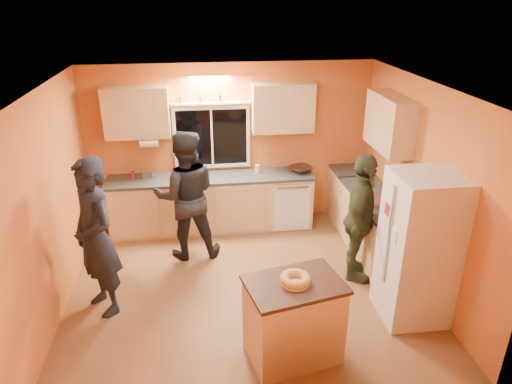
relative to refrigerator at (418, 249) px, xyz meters
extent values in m
plane|color=brown|center=(-1.89, 0.80, -0.90)|extent=(4.50, 4.50, 0.00)
cube|color=#CE7934|center=(-1.89, 2.80, 0.40)|extent=(4.50, 0.04, 2.60)
cube|color=#CE7934|center=(-1.89, -1.20, 0.40)|extent=(4.50, 0.04, 2.60)
cube|color=#CE7934|center=(-4.14, 0.80, 0.40)|extent=(0.04, 4.00, 2.60)
cube|color=#CE7934|center=(0.36, 0.80, 0.40)|extent=(0.04, 4.00, 2.60)
cube|color=white|center=(-1.89, 0.80, 1.70)|extent=(4.50, 4.00, 0.02)
cube|color=black|center=(-2.19, 2.79, 0.55)|extent=(1.10, 0.02, 0.90)
cube|color=white|center=(-2.19, 2.77, 0.55)|extent=(1.20, 0.04, 1.00)
cube|color=tan|center=(-3.29, 2.64, 1.02)|extent=(0.95, 0.33, 0.75)
cube|color=tan|center=(-1.09, 2.64, 1.02)|extent=(0.95, 0.33, 0.75)
cube|color=tan|center=(0.19, 1.60, 1.02)|extent=(0.33, 1.00, 0.75)
cylinder|color=silver|center=(-3.14, 2.52, 0.58)|extent=(0.27, 0.12, 0.12)
cube|color=tan|center=(-2.24, 2.50, -0.47)|extent=(3.20, 0.60, 0.86)
cube|color=#282B2D|center=(-2.24, 2.50, -0.02)|extent=(3.24, 0.62, 0.04)
cube|color=tan|center=(0.06, 2.50, -0.47)|extent=(0.60, 0.60, 0.86)
cube|color=#282B2D|center=(0.06, 2.50, -0.02)|extent=(0.62, 0.62, 0.04)
cube|color=tan|center=(0.06, 1.30, -0.47)|extent=(0.60, 1.80, 0.86)
cube|color=#282B2D|center=(0.06, 1.30, -0.02)|extent=(0.62, 1.84, 0.04)
cube|color=silver|center=(0.00, 0.00, 0.00)|extent=(0.72, 0.70, 1.80)
cube|color=tan|center=(-1.53, -0.49, -0.45)|extent=(1.02, 0.79, 0.89)
cube|color=black|center=(-1.53, -0.49, 0.00)|extent=(1.07, 0.84, 0.04)
torus|color=tan|center=(-1.53, -0.49, 0.07)|extent=(0.31, 0.31, 0.09)
imported|color=black|center=(-3.64, 0.60, 0.07)|extent=(0.79, 0.85, 1.94)
imported|color=black|center=(-2.62, 1.73, 0.04)|extent=(0.94, 0.75, 1.88)
imported|color=#2E3622|center=(-0.39, 0.84, -0.02)|extent=(0.83, 1.11, 1.75)
imported|color=black|center=(-0.79, 2.52, 0.04)|extent=(0.45, 0.45, 0.09)
cylinder|color=beige|center=(-2.64, 2.54, 0.09)|extent=(0.14, 0.14, 0.17)
imported|color=gray|center=(-0.02, 0.50, 0.16)|extent=(0.33, 0.30, 0.33)
cube|color=maroon|center=(0.09, 1.23, 0.04)|extent=(0.17, 0.13, 0.07)
camera|label=1|loc=(-2.41, -4.17, 2.68)|focal=32.00mm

